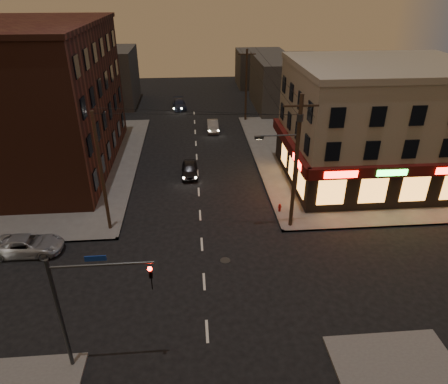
{
  "coord_description": "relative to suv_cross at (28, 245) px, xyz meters",
  "views": [
    {
      "loc": [
        -0.38,
        -19.38,
        16.56
      ],
      "look_at": [
        1.73,
        5.78,
        3.2
      ],
      "focal_mm": 32.0,
      "sensor_mm": 36.0,
      "label": 1
    }
  ],
  "objects": [
    {
      "name": "traffic_signal",
      "position": [
        6.31,
        -9.6,
        3.5
      ],
      "size": [
        4.49,
        0.32,
        6.47
      ],
      "color": "#333538",
      "rests_on": "ground"
    },
    {
      "name": "pizza_building",
      "position": [
        27.8,
        9.43,
        4.69
      ],
      "size": [
        15.85,
        12.85,
        10.5
      ],
      "color": "gray",
      "rests_on": "sidewalk_ne"
    },
    {
      "name": "sedan_near",
      "position": [
        11.11,
        11.45,
        -0.01
      ],
      "size": [
        1.53,
        3.79,
        1.29
      ],
      "primitive_type": "imported",
      "rotation": [
        0.0,
        0.0,
        -0.0
      ],
      "color": "black",
      "rests_on": "ground"
    },
    {
      "name": "sedan_far",
      "position": [
        9.79,
        34.49,
        -0.01
      ],
      "size": [
        2.24,
        4.6,
        1.29
      ],
      "primitive_type": "imported",
      "rotation": [
        0.0,
        0.0,
        0.1
      ],
      "color": "#1B2237",
      "rests_on": "ground"
    },
    {
      "name": "brick_apartment",
      "position": [
        -2.63,
        15.0,
        6.0
      ],
      "size": [
        12.0,
        20.0,
        13.0
      ],
      "primitive_type": "cube",
      "color": "#452116",
      "rests_on": "sidewalk_nw"
    },
    {
      "name": "sidewalk_nw",
      "position": [
        -6.13,
        15.0,
        -0.58
      ],
      "size": [
        24.0,
        28.0,
        0.15
      ],
      "primitive_type": "cube",
      "color": "#514F4C",
      "rests_on": "ground"
    },
    {
      "name": "sedan_mid",
      "position": [
        14.09,
        24.29,
        -0.01
      ],
      "size": [
        1.41,
        3.91,
        1.28
      ],
      "primitive_type": "imported",
      "rotation": [
        0.0,
        0.0,
        -0.01
      ],
      "color": "slate",
      "rests_on": "ground"
    },
    {
      "name": "bg_building_ne_b",
      "position": [
        23.87,
        48.0,
        2.35
      ],
      "size": [
        8.0,
        8.0,
        6.0
      ],
      "primitive_type": "cube",
      "color": "#3F3D3A",
      "rests_on": "ground"
    },
    {
      "name": "suv_cross",
      "position": [
        0.0,
        0.0,
        0.0
      ],
      "size": [
        4.76,
        2.29,
        1.31
      ],
      "primitive_type": "imported",
      "rotation": [
        0.0,
        0.0,
        1.54
      ],
      "color": "#94979D",
      "rests_on": "ground"
    },
    {
      "name": "bg_building_ne_a",
      "position": [
        25.87,
        34.0,
        2.85
      ],
      "size": [
        10.0,
        12.0,
        7.0
      ],
      "primitive_type": "cube",
      "color": "#3F3D3A",
      "rests_on": "ground"
    },
    {
      "name": "utility_pole_main",
      "position": [
        18.56,
        1.8,
        5.11
      ],
      "size": [
        4.2,
        0.44,
        10.0
      ],
      "color": "#382619",
      "rests_on": "sidewalk_ne"
    },
    {
      "name": "fire_hydrant",
      "position": [
        18.27,
        3.87,
        -0.14
      ],
      "size": [
        0.3,
        0.3,
        0.67
      ],
      "rotation": [
        0.0,
        0.0,
        0.37
      ],
      "color": "maroon",
      "rests_on": "sidewalk_ne"
    },
    {
      "name": "ground",
      "position": [
        11.87,
        -4.0,
        -0.65
      ],
      "size": [
        120.0,
        120.0,
        0.0
      ],
      "primitive_type": "plane",
      "color": "black",
      "rests_on": "ground"
    },
    {
      "name": "utility_pole_west",
      "position": [
        5.07,
        2.5,
        4.0
      ],
      "size": [
        0.24,
        0.24,
        9.0
      ],
      "primitive_type": "cylinder",
      "color": "#382619",
      "rests_on": "sidewalk_nw"
    },
    {
      "name": "sidewalk_ne",
      "position": [
        29.87,
        15.0,
        -0.58
      ],
      "size": [
        24.0,
        28.0,
        0.15
      ],
      "primitive_type": "cube",
      "color": "#514F4C",
      "rests_on": "ground"
    },
    {
      "name": "bg_building_nw",
      "position": [
        -1.13,
        38.0,
        3.35
      ],
      "size": [
        9.0,
        10.0,
        8.0
      ],
      "primitive_type": "cube",
      "color": "#3F3D3A",
      "rests_on": "ground"
    },
    {
      "name": "utility_pole_far",
      "position": [
        18.67,
        28.0,
        4.0
      ],
      "size": [
        0.26,
        0.26,
        9.0
      ],
      "primitive_type": "cylinder",
      "color": "#382619",
      "rests_on": "sidewalk_ne"
    }
  ]
}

